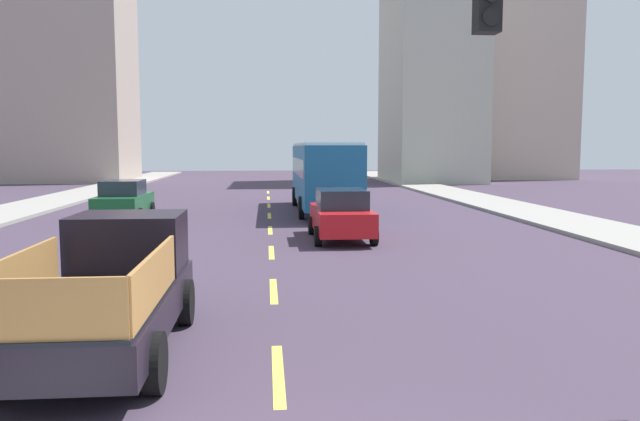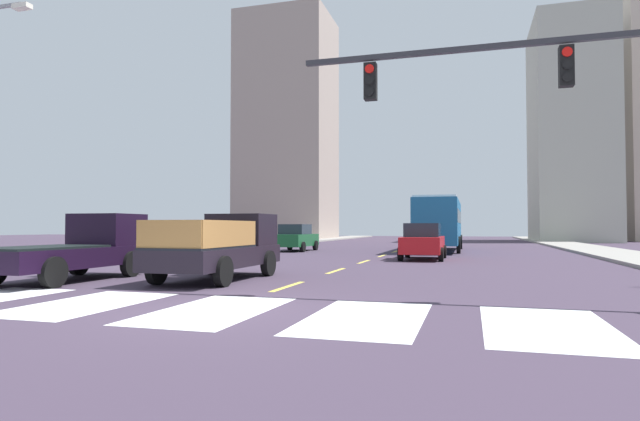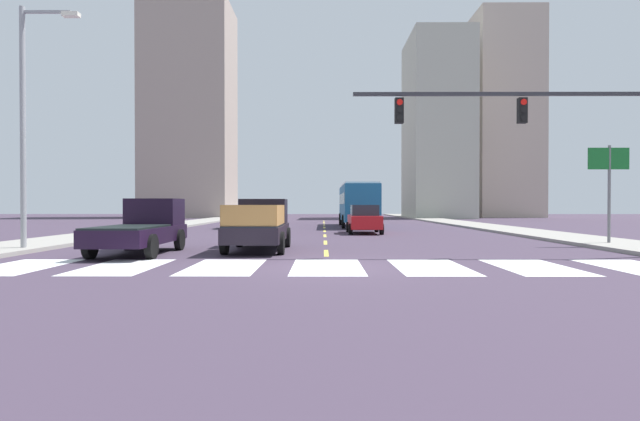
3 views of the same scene
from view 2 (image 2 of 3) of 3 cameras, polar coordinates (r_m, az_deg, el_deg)
The scene contains 22 objects.
ground_plane at distance 10.01m, azimuth -11.45°, elevation -10.67°, with size 160.00×160.00×0.00m, color #3E3243.
sidewalk_left at distance 31.63m, azimuth -15.95°, elevation -4.41°, with size 3.47×110.00×0.15m, color gray.
crosswalk_stripe_2 at distance 11.59m, azimuth -24.21°, elevation -9.30°, with size 1.94×3.70×0.01m, color white.
crosswalk_stripe_3 at distance 10.01m, azimuth -11.45°, elevation -10.64°, with size 1.94×3.70×0.01m, color white.
crosswalk_stripe_4 at distance 9.06m, azimuth 5.09°, elevation -11.60°, with size 1.94×3.70×0.01m, color white.
crosswalk_stripe_5 at distance 8.97m, azimuth 23.67°, elevation -11.56°, with size 1.94×3.70×0.01m, color white.
lane_dash_0 at distance 13.65m, azimuth -3.55°, elevation -8.30°, with size 0.16×2.40×0.01m, color #DBC448.
lane_dash_1 at distance 18.41m, azimuth 1.75°, elevation -6.62°, with size 0.16×2.40×0.01m, color #DBC448.
lane_dash_2 at distance 23.27m, azimuth 4.84°, elevation -5.61°, with size 0.16×2.40×0.01m, color #DBC448.
lane_dash_3 at distance 28.18m, azimuth 6.85°, elevation -4.94°, with size 0.16×2.40×0.01m, color #DBC448.
lane_dash_4 at distance 33.12m, azimuth 8.26°, elevation -4.47°, with size 0.16×2.40×0.01m, color #DBC448.
lane_dash_5 at distance 38.07m, azimuth 9.30°, elevation -4.12°, with size 0.16×2.40×0.01m, color #DBC448.
lane_dash_6 at distance 43.03m, azimuth 10.10°, elevation -3.84°, with size 0.16×2.40×0.01m, color #DBC448.
lane_dash_7 at distance 48.01m, azimuth 10.74°, elevation -3.63°, with size 0.16×2.40×0.01m, color #DBC448.
pickup_stakebed at distance 15.90m, azimuth -10.48°, elevation -3.98°, with size 2.18×5.20×1.96m.
pickup_dark at distance 16.98m, azimuth -24.80°, elevation -3.76°, with size 2.18×5.20×1.96m.
city_bus at distance 34.38m, azimuth 12.95°, elevation -1.09°, with size 2.72×10.80×3.32m.
sedan_far at distance 25.26m, azimuth 11.23°, elevation -3.34°, with size 2.02×4.40×1.72m.
sedan_near_right at distance 33.54m, azimuth -2.67°, elevation -2.99°, with size 2.02×4.40×1.72m.
traffic_signal_gantry at distance 12.29m, azimuth 31.17°, elevation 11.15°, with size 10.29×0.27×6.00m.
tower_tall_centre at distance 62.33m, azimuth 25.74°, elevation 7.83°, with size 7.62×11.11×23.61m, color #B0B09F.
block_mid_left at distance 69.15m, azimuth -3.62°, elevation 9.03°, with size 11.55×9.80×29.11m, color #A29085.
Camera 2 is at (4.58, -8.76, 1.55)m, focal length 29.19 mm.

